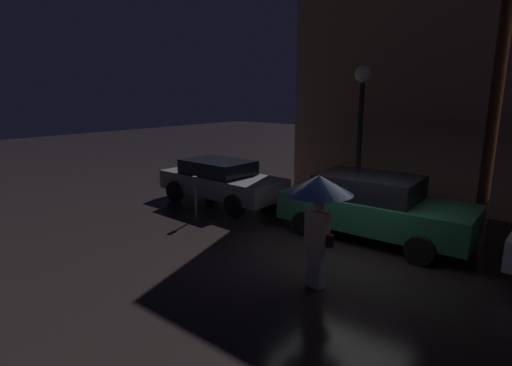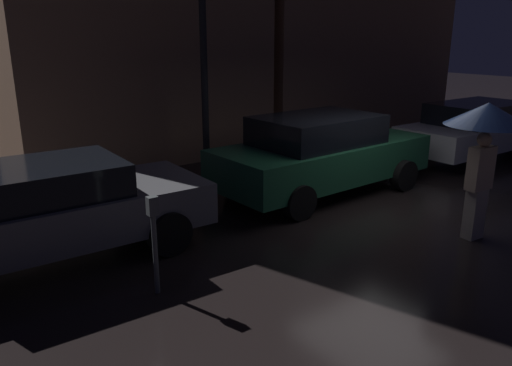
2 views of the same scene
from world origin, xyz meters
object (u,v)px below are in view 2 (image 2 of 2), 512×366
at_px(parked_car_silver, 479,128).
at_px(pedestrian_with_umbrella, 486,128).
at_px(street_lamp_near, 203,28).
at_px(parked_car_green, 321,153).
at_px(parking_meter, 154,234).
at_px(parked_car_grey, 50,209).

relative_size(parked_car_silver, pedestrian_with_umbrella, 2.27).
relative_size(pedestrian_with_umbrella, street_lamp_near, 0.49).
xyz_separation_m(pedestrian_with_umbrella, street_lamp_near, (-1.63, 5.06, 1.40)).
bearing_deg(parked_car_silver, pedestrian_with_umbrella, -149.16).
xyz_separation_m(parked_car_green, street_lamp_near, (-1.36, 2.01, 2.31)).
bearing_deg(parking_meter, parked_car_grey, 112.26).
height_order(pedestrian_with_umbrella, parking_meter, pedestrian_with_umbrella).
relative_size(parked_car_grey, street_lamp_near, 1.01).
height_order(parked_car_grey, street_lamp_near, street_lamp_near).
bearing_deg(parked_car_green, pedestrian_with_umbrella, -86.62).
xyz_separation_m(parked_car_grey, street_lamp_near, (3.67, 2.01, 2.37)).
relative_size(parking_meter, street_lamp_near, 0.29).
bearing_deg(parked_car_grey, parked_car_green, 1.46).
bearing_deg(pedestrian_with_umbrella, parking_meter, -11.71).
xyz_separation_m(parked_car_green, parked_car_silver, (5.14, -0.24, -0.05)).
bearing_deg(street_lamp_near, pedestrian_with_umbrella, -72.10).
relative_size(parked_car_grey, pedestrian_with_umbrella, 2.05).
bearing_deg(parking_meter, street_lamp_near, 51.64).
bearing_deg(parking_meter, parked_car_silver, 8.99).
bearing_deg(pedestrian_with_umbrella, parked_car_green, -80.60).
bearing_deg(parked_car_silver, parking_meter, -170.18).
height_order(parked_car_green, pedestrian_with_umbrella, pedestrian_with_umbrella).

